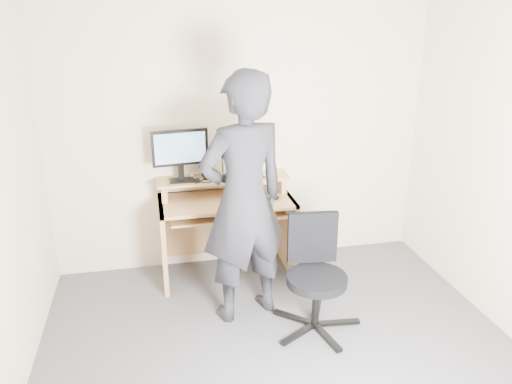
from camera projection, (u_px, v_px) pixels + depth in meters
name	position (u px, v px, depth m)	size (l,w,h in m)	color
ground	(290.00, 373.00, 3.43)	(3.50, 3.50, 0.00)	#58585E
back_wall	(242.00, 136.00, 4.61)	(3.50, 0.02, 2.50)	beige
desk	(225.00, 217.00, 4.61)	(1.20, 0.60, 0.91)	tan
monitor	(180.00, 151.00, 4.34)	(0.49, 0.14, 0.47)	black
external_drive	(206.00, 167.00, 4.51)	(0.07, 0.13, 0.20)	black
travel_mug	(226.00, 168.00, 4.51)	(0.08, 0.08, 0.19)	#B4B4B9
smartphone	(259.00, 176.00, 4.58)	(0.07, 0.13, 0.01)	black
charger	(197.00, 181.00, 4.40)	(0.04, 0.04, 0.04)	black
headphones	(200.00, 176.00, 4.56)	(0.16, 0.16, 0.02)	silver
keyboard	(233.00, 211.00, 4.42)	(0.46, 0.18, 0.03)	black
mouse	(274.00, 198.00, 4.45)	(0.10, 0.06, 0.04)	black
office_chair	(315.00, 270.00, 3.81)	(0.68, 0.69, 0.87)	black
person	(244.00, 200.00, 3.78)	(0.72, 0.47, 1.97)	black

